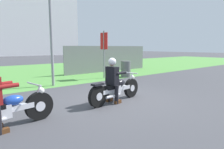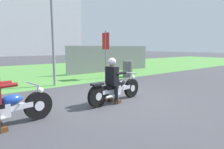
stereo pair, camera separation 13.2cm
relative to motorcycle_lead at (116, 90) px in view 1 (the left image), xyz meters
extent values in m
plane|color=#424247|center=(0.11, 0.19, -0.39)|extent=(120.00, 120.00, 0.00)
cube|color=#549342|center=(0.11, 9.31, -0.39)|extent=(60.00, 12.00, 0.01)
cylinder|color=black|center=(0.77, 0.12, -0.07)|extent=(0.65, 0.21, 0.64)
cylinder|color=silver|center=(0.77, 0.12, -0.07)|extent=(0.24, 0.17, 0.22)
cylinder|color=black|center=(-0.79, -0.11, -0.07)|extent=(0.65, 0.21, 0.64)
cylinder|color=silver|center=(-0.79, -0.11, -0.07)|extent=(0.24, 0.17, 0.22)
cube|color=silver|center=(-0.01, 0.00, 0.01)|extent=(1.27, 0.32, 0.12)
cube|color=silver|center=(-0.06, -0.01, -0.01)|extent=(0.35, 0.28, 0.28)
ellipsoid|color=black|center=(0.17, 0.03, 0.19)|extent=(0.47, 0.30, 0.22)
cube|color=black|center=(-0.22, -0.03, 0.11)|extent=(0.47, 0.30, 0.10)
cube|color=black|center=(-0.79, -0.11, 0.28)|extent=(0.39, 0.25, 0.06)
cylinder|color=silver|center=(0.72, 0.11, 0.18)|extent=(0.26, 0.09, 0.53)
cylinder|color=silver|center=(0.67, 0.10, 0.47)|extent=(0.13, 0.66, 0.04)
sphere|color=white|center=(0.83, 0.12, 0.29)|extent=(0.16, 0.16, 0.16)
cylinder|color=silver|center=(-0.28, -0.18, -0.13)|extent=(0.56, 0.16, 0.08)
cylinder|color=black|center=(-0.21, 0.15, -0.11)|extent=(0.12, 0.12, 0.57)
cube|color=#593319|center=(-0.15, 0.16, -0.34)|extent=(0.25, 0.13, 0.10)
cylinder|color=black|center=(-0.16, -0.20, -0.11)|extent=(0.12, 0.12, 0.57)
cube|color=#593319|center=(-0.10, -0.19, -0.34)|extent=(0.25, 0.13, 0.10)
cube|color=black|center=(-0.19, -0.02, 0.46)|extent=(0.27, 0.41, 0.56)
cylinder|color=black|center=(0.01, 0.18, 0.54)|extent=(0.43, 0.15, 0.09)
cylinder|color=black|center=(0.06, -0.16, 0.54)|extent=(0.43, 0.15, 0.09)
sphere|color=#D8A884|center=(-0.19, -0.02, 0.86)|extent=(0.20, 0.20, 0.20)
sphere|color=silver|center=(-0.19, -0.02, 0.89)|extent=(0.24, 0.24, 0.24)
cylinder|color=black|center=(-2.42, -0.03, -0.06)|extent=(0.68, 0.22, 0.67)
cylinder|color=silver|center=(-2.42, -0.03, -0.06)|extent=(0.25, 0.17, 0.23)
cube|color=silver|center=(-3.18, -0.14, 0.02)|extent=(1.23, 0.32, 0.12)
cube|color=silver|center=(-3.23, -0.15, 0.00)|extent=(0.35, 0.28, 0.28)
ellipsoid|color=#1E47B2|center=(-3.00, -0.11, 0.20)|extent=(0.47, 0.30, 0.22)
cylinder|color=silver|center=(-2.47, -0.03, 0.19)|extent=(0.26, 0.09, 0.53)
cylinder|color=silver|center=(-2.52, -0.04, 0.48)|extent=(0.13, 0.66, 0.04)
sphere|color=white|center=(-2.36, -0.02, 0.30)|extent=(0.16, 0.16, 0.16)
cube|color=#593319|center=(-3.27, -0.33, -0.34)|extent=(0.25, 0.13, 0.10)
cylinder|color=maroon|center=(-3.16, 0.04, 0.55)|extent=(0.43, 0.15, 0.09)
cylinder|color=maroon|center=(-3.12, -0.30, 0.55)|extent=(0.43, 0.15, 0.09)
cylinder|color=gray|center=(-0.52, 3.75, 2.36)|extent=(0.12, 0.12, 5.51)
cylinder|color=#595E5B|center=(3.80, 3.60, 0.07)|extent=(0.56, 0.56, 0.93)
cylinder|color=gray|center=(2.56, 4.04, 0.91)|extent=(0.08, 0.08, 2.60)
cube|color=red|center=(2.56, 4.04, 1.66)|extent=(0.04, 0.60, 0.90)
cube|color=slate|center=(4.73, 6.31, 0.51)|extent=(7.00, 0.06, 1.80)
camera|label=1|loc=(-3.92, -4.59, 1.33)|focal=31.29mm
camera|label=2|loc=(-3.82, -4.67, 1.33)|focal=31.29mm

